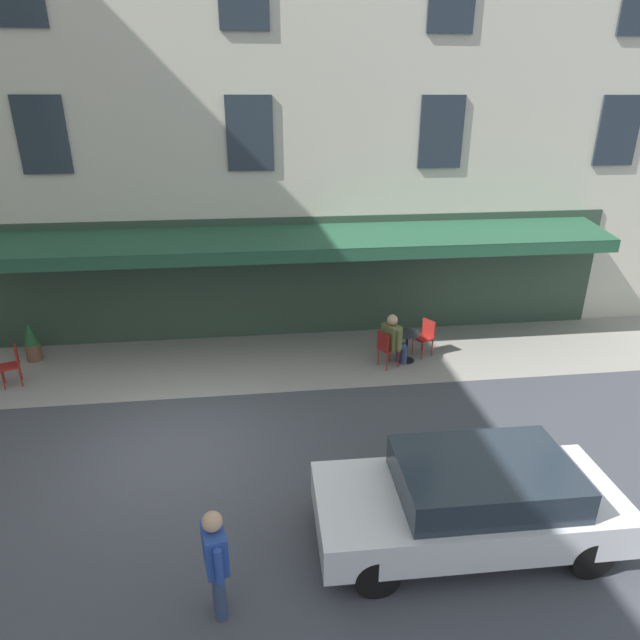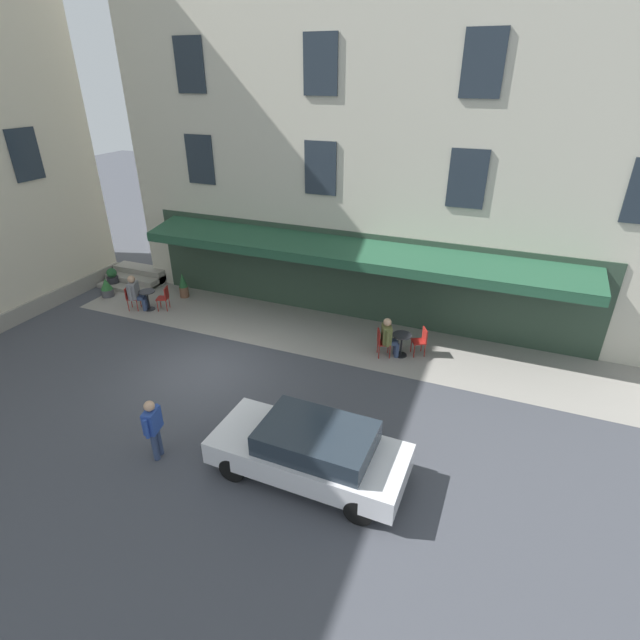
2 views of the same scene
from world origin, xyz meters
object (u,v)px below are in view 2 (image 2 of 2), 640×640
(seated_companion_in_grey, at_px, (136,292))
(parked_car_white, at_px, (311,450))
(seated_patron_in_olive, at_px, (389,336))
(cafe_chair_red_kerbside, at_px, (164,296))
(cafe_chair_red_near_door, at_px, (382,341))
(walking_pedestrian_in_blue, at_px, (153,425))
(cafe_chair_red_facing_street, at_px, (131,296))
(potted_plant_entrance_left, at_px, (113,278))
(cafe_chair_red_back_row, at_px, (421,339))
(potted_plant_by_steps, at_px, (183,285))
(cafe_table_mid_terrace, at_px, (402,342))
(cafe_table_near_entrance, at_px, (148,298))
(potted_plant_under_sign, at_px, (107,288))

(seated_companion_in_grey, distance_m, parked_car_white, 10.71)
(seated_patron_in_olive, distance_m, seated_companion_in_grey, 9.60)
(cafe_chair_red_kerbside, xyz_separation_m, cafe_chair_red_near_door, (-8.43, 0.18, 0.00))
(cafe_chair_red_near_door, height_order, parked_car_white, parked_car_white)
(seated_patron_in_olive, distance_m, walking_pedestrian_in_blue, 7.42)
(cafe_chair_red_facing_street, distance_m, cafe_chair_red_kerbside, 1.26)
(potted_plant_entrance_left, bearing_deg, cafe_chair_red_facing_street, 147.15)
(cafe_chair_red_near_door, bearing_deg, cafe_chair_red_back_row, -153.77)
(seated_patron_in_olive, distance_m, potted_plant_by_steps, 8.78)
(walking_pedestrian_in_blue, bearing_deg, seated_companion_in_grey, -46.35)
(cafe_table_mid_terrace, relative_size, cafe_chair_red_near_door, 0.82)
(cafe_chair_red_near_door, height_order, potted_plant_by_steps, potted_plant_by_steps)
(cafe_table_mid_terrace, bearing_deg, potted_plant_entrance_left, -4.38)
(cafe_table_near_entrance, height_order, seated_patron_in_olive, seated_patron_in_olive)
(cafe_chair_red_back_row, distance_m, potted_plant_by_steps, 9.65)
(potted_plant_under_sign, bearing_deg, cafe_table_mid_terrace, 179.73)
(seated_companion_in_grey, bearing_deg, cafe_chair_red_facing_street, 21.07)
(cafe_chair_red_back_row, height_order, potted_plant_entrance_left, cafe_chair_red_back_row)
(cafe_table_mid_terrace, distance_m, cafe_chair_red_near_door, 0.63)
(cafe_chair_red_back_row, bearing_deg, walking_pedestrian_in_blue, 55.33)
(cafe_chair_red_near_door, relative_size, parked_car_white, 0.21)
(cafe_chair_red_back_row, bearing_deg, seated_companion_in_grey, 4.09)
(potted_plant_entrance_left, relative_size, potted_plant_by_steps, 0.78)
(cafe_chair_red_kerbside, bearing_deg, seated_companion_in_grey, 21.20)
(seated_companion_in_grey, xyz_separation_m, potted_plant_under_sign, (1.96, -0.51, -0.36))
(cafe_table_near_entrance, relative_size, cafe_chair_red_kerbside, 0.82)
(cafe_table_near_entrance, xyz_separation_m, potted_plant_under_sign, (2.35, -0.36, -0.12))
(cafe_table_near_entrance, height_order, parked_car_white, parked_car_white)
(cafe_chair_red_kerbside, distance_m, walking_pedestrian_in_blue, 8.08)
(cafe_chair_red_kerbside, relative_size, cafe_chair_red_back_row, 1.00)
(parked_car_white, bearing_deg, cafe_chair_red_back_row, -101.36)
(seated_companion_in_grey, bearing_deg, potted_plant_entrance_left, -29.34)
(cafe_chair_red_back_row, bearing_deg, cafe_table_near_entrance, 3.41)
(cafe_chair_red_back_row, height_order, parked_car_white, parked_car_white)
(cafe_chair_red_near_door, relative_size, potted_plant_under_sign, 1.21)
(cafe_chair_red_kerbside, xyz_separation_m, potted_plant_by_steps, (0.06, -1.23, -0.06))
(cafe_chair_red_near_door, distance_m, seated_companion_in_grey, 9.41)
(cafe_chair_red_kerbside, distance_m, cafe_chair_red_near_door, 8.43)
(cafe_table_mid_terrace, xyz_separation_m, cafe_chair_red_back_row, (-0.56, -0.30, 0.06))
(cafe_chair_red_facing_street, bearing_deg, potted_plant_entrance_left, -32.85)
(cafe_chair_red_kerbside, xyz_separation_m, seated_companion_in_grey, (0.98, 0.38, 0.17))
(cafe_table_near_entrance, distance_m, seated_companion_in_grey, 0.47)
(cafe_chair_red_kerbside, bearing_deg, walking_pedestrian_in_blue, 126.76)
(cafe_chair_red_facing_street, xyz_separation_m, potted_plant_entrance_left, (2.30, -1.49, -0.18))
(cafe_chair_red_facing_street, distance_m, seated_companion_in_grey, 0.28)
(seated_companion_in_grey, distance_m, potted_plant_under_sign, 2.06)
(seated_companion_in_grey, bearing_deg, potted_plant_by_steps, -119.84)
(cafe_chair_red_back_row, height_order, walking_pedestrian_in_blue, walking_pedestrian_in_blue)
(cafe_chair_red_near_door, bearing_deg, seated_companion_in_grey, 1.19)
(cafe_table_near_entrance, distance_m, potted_plant_by_steps, 1.55)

